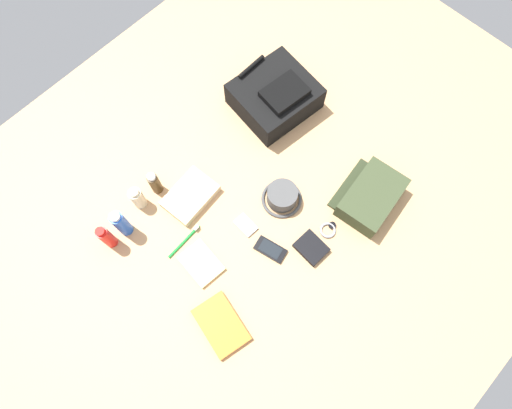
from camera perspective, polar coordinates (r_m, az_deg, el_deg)
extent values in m
cube|color=tan|center=(1.71, 0.00, -0.58)|extent=(2.64, 2.02, 0.02)
cube|color=black|center=(1.86, 2.42, 13.74)|extent=(0.34, 0.31, 0.12)
cube|color=black|center=(1.78, 3.70, 14.14)|extent=(0.18, 0.15, 0.03)
cylinder|color=black|center=(1.85, -0.62, 17.34)|extent=(0.14, 0.02, 0.02)
cube|color=#384228|center=(1.73, 14.65, 0.89)|extent=(0.27, 0.20, 0.09)
cube|color=#2C3520|center=(1.77, 12.08, 2.41)|extent=(0.25, 0.09, 0.01)
cylinder|color=#4C4C4C|center=(1.68, 3.39, 1.15)|extent=(0.12, 0.12, 0.07)
torus|color=#4C4C4C|center=(1.71, 3.33, 0.73)|extent=(0.16, 0.16, 0.01)
cylinder|color=red|center=(1.69, -18.65, -4.03)|extent=(0.04, 0.04, 0.13)
cylinder|color=red|center=(1.62, -19.44, -3.31)|extent=(0.03, 0.03, 0.01)
cylinder|color=blue|center=(1.68, -16.93, -2.38)|extent=(0.05, 0.05, 0.15)
cylinder|color=silver|center=(1.60, -17.74, -1.51)|extent=(0.04, 0.04, 0.01)
cylinder|color=beige|center=(1.72, -14.98, 0.79)|extent=(0.05, 0.05, 0.11)
cylinder|color=beige|center=(1.66, -15.49, 1.52)|extent=(0.04, 0.04, 0.01)
cylinder|color=#473319|center=(1.72, -12.88, 2.66)|extent=(0.04, 0.04, 0.11)
cylinder|color=silver|center=(1.66, -13.34, 3.48)|extent=(0.03, 0.03, 0.01)
cube|color=orange|center=(1.61, -4.52, -15.19)|extent=(0.17, 0.22, 0.02)
cube|color=white|center=(1.61, -4.52, -15.20)|extent=(0.16, 0.21, 0.01)
cube|color=black|center=(1.65, 1.87, -5.80)|extent=(0.08, 0.13, 0.01)
cube|color=black|center=(1.64, 1.87, -5.75)|extent=(0.06, 0.09, 0.00)
cube|color=#B7B7BC|center=(1.68, -1.34, -2.68)|extent=(0.06, 0.09, 0.01)
cylinder|color=silver|center=(1.67, -0.98, -2.96)|extent=(0.03, 0.03, 0.00)
torus|color=#99999E|center=(1.69, 9.22, -3.29)|extent=(0.06, 0.06, 0.01)
cylinder|color=black|center=(1.70, 9.79, -2.67)|extent=(0.03, 0.03, 0.01)
cylinder|color=#198C33|center=(1.68, -9.23, -4.71)|extent=(0.16, 0.02, 0.01)
cube|color=white|center=(1.68, -7.71, -2.98)|extent=(0.02, 0.01, 0.01)
cube|color=black|center=(1.66, 7.12, -5.53)|extent=(0.10, 0.11, 0.02)
cube|color=beige|center=(1.65, -7.07, -7.51)|extent=(0.12, 0.16, 0.02)
cube|color=beige|center=(1.72, -8.48, 1.09)|extent=(0.21, 0.16, 0.04)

